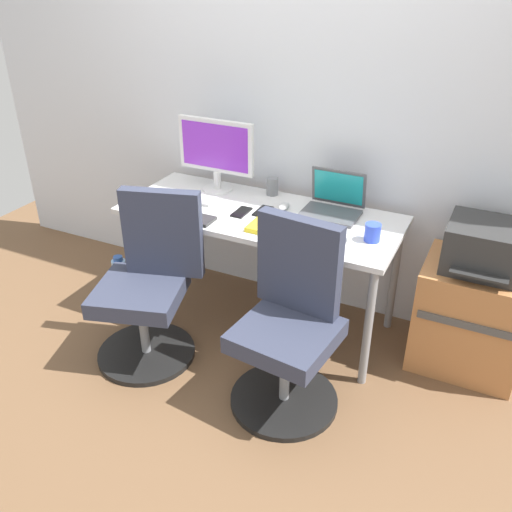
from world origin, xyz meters
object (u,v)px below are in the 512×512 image
office_chair_right (290,327)px  open_laptop (333,203)px  side_cabinet (470,316)px  office_chair_left (149,287)px  printer (486,247)px  desktop_monitor (216,150)px  coffee_mug (373,233)px  water_bottle_on_floor (121,279)px

office_chair_right → open_laptop: (-0.05, 0.71, 0.35)m
open_laptop → side_cabinet: bearing=-3.0°
office_chair_left → office_chair_right: 0.82m
printer → desktop_monitor: 1.57m
coffee_mug → desktop_monitor: bearing=166.6°
side_cabinet → desktop_monitor: size_ratio=1.24×
printer → coffee_mug: size_ratio=4.35×
office_chair_right → printer: (0.76, 0.66, 0.29)m
printer → water_bottle_on_floor: size_ratio=1.29×
side_cabinet → office_chair_right: bearing=-138.8°
side_cabinet → coffee_mug: coffee_mug is taller
side_cabinet → coffee_mug: bearing=-159.2°
printer → water_bottle_on_floor: bearing=-171.3°
office_chair_left → open_laptop: size_ratio=3.03×
office_chair_left → printer: (1.58, 0.67, 0.29)m
office_chair_left → printer: bearing=22.9°
side_cabinet → printer: 0.42m
printer → water_bottle_on_floor: (-2.08, -0.32, -0.57)m
office_chair_left → side_cabinet: (1.58, 0.67, -0.13)m
office_chair_right → desktop_monitor: 1.19m
office_chair_right → printer: size_ratio=2.35×
side_cabinet → office_chair_left: bearing=-157.0°
office_chair_right → coffee_mug: office_chair_right is taller
office_chair_right → water_bottle_on_floor: size_ratio=3.03×
printer → desktop_monitor: bearing=178.3°
water_bottle_on_floor → coffee_mug: coffee_mug is taller
water_bottle_on_floor → coffee_mug: (1.56, 0.12, 0.62)m
office_chair_left → coffee_mug: office_chair_left is taller
office_chair_right → coffee_mug: size_ratio=10.22×
office_chair_right → desktop_monitor: bearing=137.9°
office_chair_right → side_cabinet: bearing=41.2°
office_chair_right → desktop_monitor: desktop_monitor is taller
office_chair_right → side_cabinet: (0.76, 0.67, -0.13)m
coffee_mug → water_bottle_on_floor: bearing=-175.6°
side_cabinet → printer: printer is taller
office_chair_right → water_bottle_on_floor: (-1.32, 0.35, -0.28)m
printer → open_laptop: size_ratio=1.29×
open_laptop → printer: bearing=-3.1°
side_cabinet → open_laptop: bearing=177.0°
side_cabinet → printer: (0.00, -0.00, 0.42)m
desktop_monitor → coffee_mug: (1.03, -0.24, -0.20)m
printer → open_laptop: 0.81m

